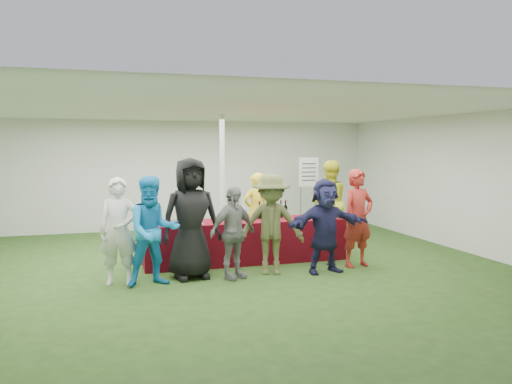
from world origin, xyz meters
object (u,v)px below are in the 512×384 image
object	(u,v)px
customer_4	(271,224)
customer_6	(358,218)
dump_bucket	(333,213)
customer_5	(325,226)
wine_list_sign	(309,178)
staff_back	(329,202)
customer_1	(153,231)
customer_0	(119,231)
serving_table	(245,241)
customer_3	(233,233)
staff_pourer	(256,212)
customer_2	(191,218)

from	to	relation	value
customer_4	customer_6	distance (m)	1.59
customer_4	customer_6	xyz separation A→B (m)	(1.59, 0.06, 0.03)
dump_bucket	customer_5	distance (m)	1.08
wine_list_sign	staff_back	bearing A→B (deg)	-96.65
customer_1	customer_0	bearing A→B (deg)	150.20
staff_back	customer_4	world-z (taller)	staff_back
serving_table	customer_3	world-z (taller)	customer_3
staff_back	customer_0	xyz separation A→B (m)	(-4.35, -2.01, -0.08)
customer_5	staff_pourer	bearing A→B (deg)	100.04
customer_2	customer_6	world-z (taller)	customer_2
customer_4	customer_5	distance (m)	0.89
staff_back	customer_0	world-z (taller)	staff_back
wine_list_sign	customer_0	distance (m)	5.79
staff_pourer	staff_back	distance (m)	1.69
staff_back	serving_table	bearing A→B (deg)	15.75
serving_table	wine_list_sign	size ratio (longest dim) A/B	2.00
customer_0	customer_1	distance (m)	0.52
customer_5	serving_table	bearing A→B (deg)	127.36
wine_list_sign	customer_6	size ratio (longest dim) A/B	1.07
customer_1	customer_6	bearing A→B (deg)	-3.28
customer_2	customer_3	bearing A→B (deg)	-27.84
customer_2	dump_bucket	bearing A→B (deg)	4.10
serving_table	customer_1	bearing A→B (deg)	-147.38
dump_bucket	staff_pourer	world-z (taller)	staff_pourer
wine_list_sign	staff_pourer	xyz separation A→B (m)	(-1.85, -1.75, -0.54)
staff_back	customer_4	xyz separation A→B (m)	(-1.98, -2.08, -0.07)
customer_6	staff_pourer	bearing A→B (deg)	113.44
staff_back	customer_2	xyz separation A→B (m)	(-3.27, -1.96, 0.06)
wine_list_sign	customer_5	bearing A→B (deg)	-108.79
customer_3	customer_5	bearing A→B (deg)	-28.21
dump_bucket	staff_back	bearing A→B (deg)	68.18
dump_bucket	customer_4	world-z (taller)	customer_4
staff_pourer	customer_4	distance (m)	1.90
dump_bucket	wine_list_sign	distance (m)	3.01
customer_3	customer_6	size ratio (longest dim) A/B	0.87
serving_table	customer_5	size ratio (longest dim) A/B	2.33
wine_list_sign	customer_5	distance (m)	4.05
customer_0	customer_5	distance (m)	3.25
serving_table	customer_4	xyz separation A→B (m)	(0.17, -0.96, 0.44)
dump_bucket	customer_1	size ratio (longest dim) A/B	0.14
customer_1	customer_4	distance (m)	1.89
wine_list_sign	customer_3	world-z (taller)	wine_list_sign
customer_1	customer_2	world-z (taller)	customer_2
dump_bucket	customer_0	size ratio (longest dim) A/B	0.14
customer_4	customer_1	bearing A→B (deg)	-162.24
serving_table	customer_2	world-z (taller)	customer_2
customer_1	customer_6	distance (m)	3.48
dump_bucket	customer_6	world-z (taller)	customer_6
customer_2	customer_3	distance (m)	0.69
wine_list_sign	customer_3	bearing A→B (deg)	-127.20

